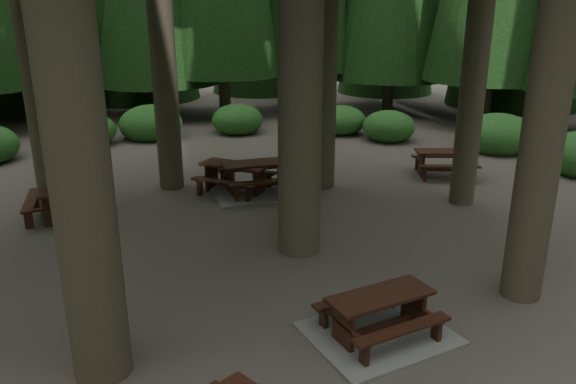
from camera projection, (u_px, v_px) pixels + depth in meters
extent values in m
plane|color=#4D463E|center=(262.00, 258.00, 11.02)|extent=(80.00, 80.00, 0.00)
cube|color=gray|center=(378.00, 334.00, 8.44)|extent=(2.40, 2.14, 0.05)
cube|color=black|center=(381.00, 296.00, 8.23)|extent=(1.71, 0.99, 0.05)
cube|color=black|center=(359.00, 296.00, 8.77)|extent=(1.61, 0.60, 0.04)
cube|color=black|center=(403.00, 329.00, 7.87)|extent=(1.61, 0.60, 0.04)
cube|color=black|center=(343.00, 328.00, 8.06)|extent=(0.19, 0.49, 0.64)
cube|color=black|center=(343.00, 324.00, 8.04)|extent=(0.38, 1.27, 0.05)
cube|color=black|center=(413.00, 306.00, 8.63)|extent=(0.19, 0.49, 0.64)
cube|color=black|center=(413.00, 303.00, 8.61)|extent=(0.38, 1.27, 0.05)
cube|color=black|center=(379.00, 326.00, 8.39)|extent=(1.31, 0.39, 0.07)
cube|color=black|center=(56.00, 186.00, 13.01)|extent=(0.78, 1.79, 0.06)
cube|color=black|center=(31.00, 200.00, 12.94)|extent=(0.34, 1.76, 0.05)
cube|color=black|center=(84.00, 195.00, 13.26)|extent=(0.34, 1.76, 0.05)
cube|color=black|center=(56.00, 211.00, 12.49)|extent=(0.54, 0.11, 0.70)
cube|color=black|center=(56.00, 209.00, 12.47)|extent=(1.41, 0.16, 0.06)
cube|color=black|center=(61.00, 192.00, 13.76)|extent=(0.54, 0.11, 0.70)
cube|color=black|center=(60.00, 190.00, 13.74)|extent=(1.41, 0.16, 0.06)
cube|color=black|center=(60.00, 208.00, 13.18)|extent=(0.16, 1.46, 0.08)
cube|color=gray|center=(259.00, 191.00, 14.86)|extent=(2.56, 2.17, 0.05)
cube|color=black|center=(259.00, 163.00, 14.61)|extent=(1.94, 0.87, 0.06)
cube|color=black|center=(253.00, 168.00, 15.28)|extent=(1.91, 0.40, 0.05)
cube|color=black|center=(265.00, 182.00, 14.15)|extent=(1.91, 0.40, 0.05)
cube|color=black|center=(231.00, 181.00, 14.52)|extent=(0.13, 0.58, 0.76)
cube|color=black|center=(231.00, 178.00, 14.50)|extent=(0.19, 1.53, 0.06)
cube|color=black|center=(286.00, 176.00, 14.97)|extent=(0.13, 0.58, 0.76)
cube|color=black|center=(286.00, 173.00, 14.95)|extent=(0.19, 1.53, 0.06)
cube|color=black|center=(259.00, 185.00, 14.80)|extent=(1.58, 0.20, 0.08)
cube|color=black|center=(446.00, 152.00, 16.08)|extent=(1.80, 1.06, 0.06)
cube|color=black|center=(440.00, 156.00, 16.70)|extent=(1.69, 0.65, 0.05)
cube|color=black|center=(450.00, 167.00, 15.63)|extent=(1.69, 0.65, 0.05)
cube|color=black|center=(421.00, 164.00, 16.20)|extent=(0.20, 0.52, 0.67)
cube|color=black|center=(421.00, 162.00, 16.18)|extent=(0.42, 1.33, 0.06)
cube|color=black|center=(468.00, 164.00, 16.19)|extent=(0.20, 0.52, 0.67)
cube|color=black|center=(468.00, 162.00, 16.17)|extent=(0.42, 1.33, 0.06)
cube|color=black|center=(444.00, 170.00, 16.25)|extent=(1.38, 0.43, 0.07)
cube|color=black|center=(234.00, 165.00, 14.62)|extent=(1.83, 1.64, 0.06)
cube|color=black|center=(246.00, 170.00, 15.23)|extent=(1.55, 1.29, 0.05)
cube|color=black|center=(223.00, 182.00, 14.20)|extent=(1.55, 1.29, 0.05)
cube|color=black|center=(212.00, 176.00, 15.02)|extent=(0.40, 0.48, 0.71)
cube|color=black|center=(212.00, 174.00, 15.00)|extent=(0.95, 1.18, 0.06)
cube|color=black|center=(259.00, 182.00, 14.47)|extent=(0.40, 0.48, 0.71)
cube|color=black|center=(259.00, 180.00, 14.45)|extent=(0.95, 1.18, 0.06)
cube|color=black|center=(235.00, 186.00, 14.80)|extent=(1.22, 0.98, 0.08)
ellipsoid|color=#205D22|center=(498.00, 138.00, 18.98)|extent=(2.42, 2.42, 1.49)
ellipsoid|color=#205D22|center=(389.00, 129.00, 20.35)|extent=(1.90, 1.90, 1.17)
ellipsoid|color=#205D22|center=(341.00, 123.00, 21.42)|extent=(1.84, 1.84, 1.13)
ellipsoid|color=#205D22|center=(237.00, 122.00, 21.54)|extent=(1.95, 1.95, 1.20)
ellipsoid|color=#205D22|center=(151.00, 127.00, 20.76)|extent=(2.31, 2.31, 1.42)
ellipsoid|color=#205D22|center=(88.00, 134.00, 19.68)|extent=(1.93, 1.93, 1.19)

